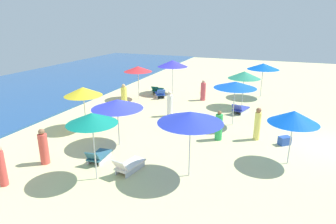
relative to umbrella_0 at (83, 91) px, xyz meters
name	(u,v)px	position (x,y,z in m)	size (l,w,h in m)	color
ground_plane	(333,147)	(2.20, -12.50, -2.14)	(60.00, 60.00, 0.00)	beige
umbrella_0	(83,91)	(0.00, 0.00, 0.00)	(2.03, 2.03, 2.37)	silver
lounge_chair_0_0	(97,120)	(0.85, -0.11, -1.89)	(1.51, 0.90, 0.63)	silver
umbrella_1	(92,118)	(-4.30, -3.63, 0.32)	(1.86, 1.86, 2.66)	silver
lounge_chair_1_0	(129,165)	(-3.36, -4.50, -1.87)	(1.56, 0.85, 0.74)	silver
lounge_chair_1_1	(98,156)	(-3.02, -2.85, -1.91)	(1.34, 0.72, 0.63)	silver
umbrella_2	(235,85)	(3.59, -7.50, 0.22)	(2.38, 2.38, 2.54)	silver
umbrella_3	(117,104)	(-1.23, -2.83, -0.07)	(2.44, 2.44, 2.29)	silver
umbrella_4	(138,69)	(6.72, 0.10, 0.16)	(2.09, 2.09, 2.50)	silver
umbrella_5	(173,63)	(9.31, -1.68, 0.30)	(2.42, 2.42, 2.70)	silver
lounge_chair_5_0	(160,94)	(7.70, -1.24, -1.85)	(1.50, 1.26, 0.76)	silver
lounge_chair_5_1	(157,90)	(8.94, -0.50, -1.88)	(1.30, 0.64, 0.65)	silver
umbrella_6	(190,117)	(-2.79, -6.85, 0.28)	(2.46, 2.46, 2.63)	silver
umbrella_7	(263,66)	(10.65, -8.51, 0.26)	(2.40, 2.40, 2.63)	silver
umbrella_8	(294,117)	(-0.31, -10.46, -0.06)	(2.02, 2.02, 2.34)	silver
umbrella_9	(244,75)	(7.45, -7.52, 0.10)	(2.18, 2.18, 2.48)	silver
lounge_chair_9_0	(240,109)	(6.03, -7.61, -1.89)	(1.63, 1.06, 0.70)	silver
beachgoer_0	(44,148)	(-4.02, -0.87, -1.41)	(0.45, 0.45, 1.56)	#E85247
beachgoer_1	(203,91)	(8.15, -4.55, -1.44)	(0.53, 0.53, 1.53)	#D64A58
beachgoer_2	(1,166)	(-5.91, -0.71, -1.36)	(0.41, 0.41, 1.60)	#E64B45
beachgoer_3	(124,97)	(4.10, -0.13, -1.34)	(0.55, 0.55, 1.72)	#F9E457
beachgoer_4	(219,127)	(1.15, -7.18, -1.43)	(0.38, 0.38, 1.53)	green
beachgoer_5	(257,124)	(1.87, -8.98, -1.33)	(0.42, 0.42, 1.68)	#F9E569
beachgoer_6	(170,105)	(3.77, -3.54, -1.39)	(0.45, 0.45, 1.60)	white
beach_ball_0	(204,91)	(10.37, -4.04, -1.96)	(0.36, 0.36, 0.36)	yellow
cooler_box_1	(285,141)	(1.70, -10.32, -1.93)	(0.57, 0.35, 0.42)	#274CB0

